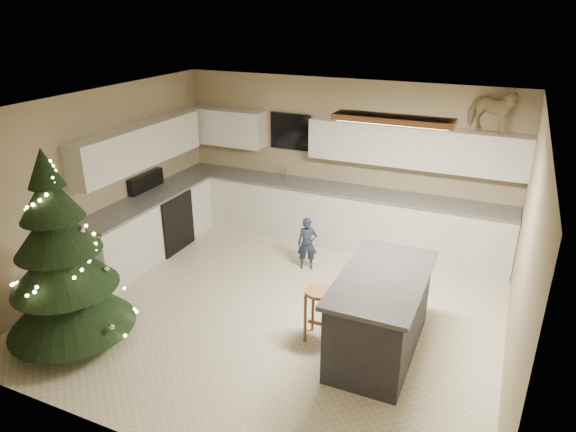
# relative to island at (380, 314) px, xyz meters

# --- Properties ---
(ground_plane) EXTENTS (5.50, 5.50, 0.00)m
(ground_plane) POSITION_rel_island_xyz_m (-1.42, 0.33, -0.48)
(ground_plane) COLOR beige
(room_shell) EXTENTS (5.52, 5.02, 2.61)m
(room_shell) POSITION_rel_island_xyz_m (-1.40, 0.34, 1.27)
(room_shell) COLOR tan
(room_shell) RESTS_ON ground_plane
(cabinetry) EXTENTS (5.50, 3.20, 2.00)m
(cabinetry) POSITION_rel_island_xyz_m (-2.33, 1.98, 0.28)
(cabinetry) COLOR white
(cabinetry) RESTS_ON ground_plane
(island) EXTENTS (0.90, 1.70, 0.95)m
(island) POSITION_rel_island_xyz_m (0.00, 0.00, 0.00)
(island) COLOR black
(island) RESTS_ON ground_plane
(bar_stool) EXTENTS (0.34, 0.34, 0.65)m
(bar_stool) POSITION_rel_island_xyz_m (-0.69, -0.07, 0.01)
(bar_stool) COLOR brown
(bar_stool) RESTS_ON ground_plane
(christmas_tree) EXTENTS (1.45, 1.40, 2.32)m
(christmas_tree) POSITION_rel_island_xyz_m (-3.27, -1.27, 0.48)
(christmas_tree) COLOR #3F2816
(christmas_tree) RESTS_ON ground_plane
(toddler) EXTENTS (0.34, 0.28, 0.79)m
(toddler) POSITION_rel_island_xyz_m (-1.47, 1.48, -0.08)
(toddler) COLOR #192639
(toddler) RESTS_ON ground_plane
(rocking_horse) EXTENTS (0.75, 0.50, 0.61)m
(rocking_horse) POSITION_rel_island_xyz_m (0.72, 2.66, 1.83)
(rocking_horse) COLOR brown
(rocking_horse) RESTS_ON cabinetry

